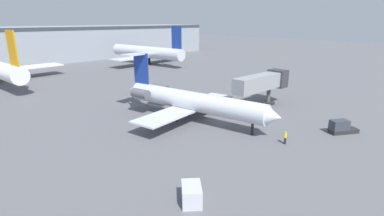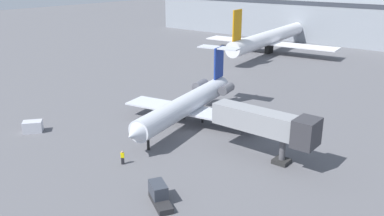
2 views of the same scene
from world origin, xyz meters
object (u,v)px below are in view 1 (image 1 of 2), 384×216
at_px(baggage_tug_lead, 341,127).
at_px(ground_crew_marshaller, 285,138).
at_px(regional_jet, 189,100).
at_px(jet_bridge, 264,82).
at_px(parked_airliner_west_mid, 147,52).
at_px(cargo_container_uld, 192,194).

bearing_deg(baggage_tug_lead, ground_crew_marshaller, 159.72).
xyz_separation_m(regional_jet, jet_bridge, (15.05, -3.34, 1.24)).
relative_size(jet_bridge, baggage_tug_lead, 3.16).
bearing_deg(parked_airliner_west_mid, cargo_container_uld, -122.55).
relative_size(baggage_tug_lead, cargo_container_uld, 1.37).
height_order(regional_jet, cargo_container_uld, regional_jet).
bearing_deg(cargo_container_uld, parked_airliner_west_mid, 57.45).
relative_size(baggage_tug_lead, parked_airliner_west_mid, 0.13).
bearing_deg(regional_jet, baggage_tug_lead, -58.44).
bearing_deg(baggage_tug_lead, regional_jet, 121.56).
xyz_separation_m(baggage_tug_lead, parked_airliner_west_mid, (19.17, 73.31, 3.41)).
bearing_deg(parked_airliner_west_mid, regional_jet, -119.15).
bearing_deg(jet_bridge, baggage_tug_lead, -103.55).
bearing_deg(jet_bridge, cargo_container_uld, -156.42).
xyz_separation_m(baggage_tug_lead, cargo_container_uld, (-26.27, 2.13, -0.03)).
distance_m(regional_jet, baggage_tug_lead, 21.88).
bearing_deg(parked_airliner_west_mid, baggage_tug_lead, -104.65).
bearing_deg(jet_bridge, parked_airliner_west_mid, 75.06).
height_order(ground_crew_marshaller, parked_airliner_west_mid, parked_airliner_west_mid).
bearing_deg(baggage_tug_lead, cargo_container_uld, 175.36).
bearing_deg(cargo_container_uld, ground_crew_marshaller, 3.93).
height_order(jet_bridge, baggage_tug_lead, jet_bridge).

